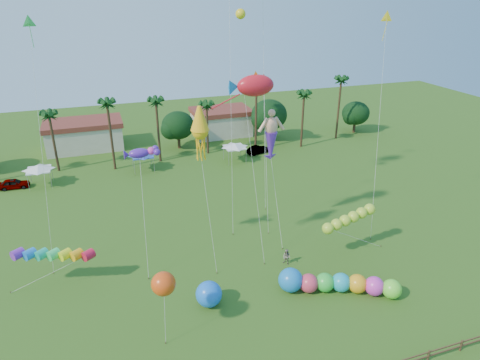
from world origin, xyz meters
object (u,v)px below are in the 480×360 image
object	(u,v)px
spectator_b	(287,257)
caterpillar_inflatable	(334,283)
car_a	(14,184)
car_b	(258,150)
blue_ball	(209,294)

from	to	relation	value
spectator_b	caterpillar_inflatable	bearing A→B (deg)	-10.32
car_a	spectator_b	bearing A→B (deg)	-132.44
car_b	spectator_b	distance (m)	31.03
spectator_b	blue_ball	xyz separation A→B (m)	(-8.76, -3.30, 0.31)
spectator_b	blue_ball	size ratio (longest dim) A/B	0.72
spectator_b	car_b	bearing A→B (deg)	130.80
car_a	caterpillar_inflatable	distance (m)	44.75
car_b	car_a	bearing A→B (deg)	77.19
blue_ball	spectator_b	bearing A→B (deg)	20.64
car_b	spectator_b	size ratio (longest dim) A/B	2.46
car_a	car_b	size ratio (longest dim) A/B	0.99
caterpillar_inflatable	blue_ball	xyz separation A→B (m)	(-10.98, 1.94, 0.20)
car_a	caterpillar_inflatable	world-z (taller)	caterpillar_inflatable
car_b	blue_ball	distance (m)	37.37
car_b	caterpillar_inflatable	bearing A→B (deg)	154.13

